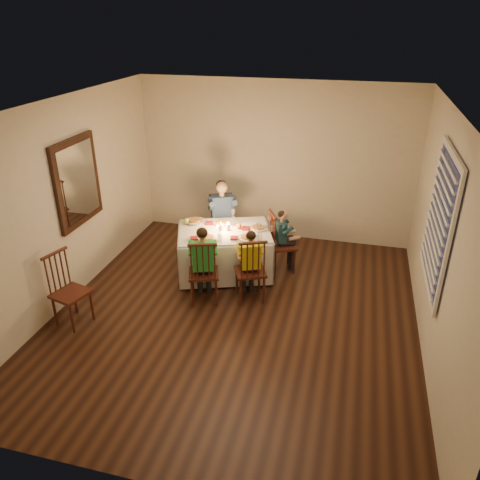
% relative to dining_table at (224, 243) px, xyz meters
% --- Properties ---
extents(ground, '(5.00, 5.00, 0.00)m').
position_rel_dining_table_xyz_m(ground, '(0.43, -1.01, -0.49)').
color(ground, black).
rests_on(ground, ground).
extents(wall_left, '(0.02, 5.00, 2.60)m').
position_rel_dining_table_xyz_m(wall_left, '(-1.82, -1.01, 0.81)').
color(wall_left, beige).
rests_on(wall_left, ground).
extents(wall_right, '(0.02, 5.00, 2.60)m').
position_rel_dining_table_xyz_m(wall_right, '(2.68, -1.01, 0.81)').
color(wall_right, beige).
rests_on(wall_right, ground).
extents(wall_back, '(4.50, 0.02, 2.60)m').
position_rel_dining_table_xyz_m(wall_back, '(0.43, 1.49, 0.81)').
color(wall_back, beige).
rests_on(wall_back, ground).
extents(ceiling, '(5.00, 5.00, 0.00)m').
position_rel_dining_table_xyz_m(ceiling, '(0.43, -1.01, 2.11)').
color(ceiling, white).
rests_on(ceiling, wall_back).
extents(dining_table, '(1.57, 1.35, 0.66)m').
position_rel_dining_table_xyz_m(dining_table, '(0.00, 0.00, 0.00)').
color(dining_table, silver).
rests_on(dining_table, ground).
extents(chair_adult, '(0.50, 0.50, 0.94)m').
position_rel_dining_table_xyz_m(chair_adult, '(-0.22, 0.66, -0.49)').
color(chair_adult, '#34120E').
rests_on(chair_adult, ground).
extents(chair_near_left, '(0.48, 0.47, 0.94)m').
position_rel_dining_table_xyz_m(chair_near_left, '(-0.06, -0.79, -0.49)').
color(chair_near_left, '#34120E').
rests_on(chair_near_left, ground).
extents(chair_near_right, '(0.50, 0.49, 0.94)m').
position_rel_dining_table_xyz_m(chair_near_right, '(0.52, -0.59, -0.49)').
color(chair_near_right, '#34120E').
rests_on(chair_near_right, ground).
extents(chair_end, '(0.50, 0.50, 0.94)m').
position_rel_dining_table_xyz_m(chair_end, '(0.80, 0.29, -0.49)').
color(chair_end, '#34120E').
rests_on(chair_end, ground).
extents(chair_extra, '(0.46, 0.48, 0.95)m').
position_rel_dining_table_xyz_m(chair_extra, '(-1.47, -1.67, -0.49)').
color(chair_extra, '#34120E').
rests_on(chair_extra, ground).
extents(adult, '(0.55, 0.53, 1.19)m').
position_rel_dining_table_xyz_m(adult, '(-0.22, 0.66, -0.49)').
color(adult, '#324F7F').
rests_on(adult, ground).
extents(child_green, '(0.45, 0.43, 1.08)m').
position_rel_dining_table_xyz_m(child_green, '(-0.06, -0.79, -0.49)').
color(child_green, green).
rests_on(child_green, ground).
extents(child_yellow, '(0.42, 0.40, 1.01)m').
position_rel_dining_table_xyz_m(child_yellow, '(0.52, -0.59, -0.49)').
color(child_yellow, yellow).
rests_on(child_yellow, ground).
extents(child_teal, '(0.37, 0.38, 0.96)m').
position_rel_dining_table_xyz_m(child_teal, '(0.80, 0.29, -0.49)').
color(child_teal, '#1B3B45').
rests_on(child_teal, ground).
extents(setting_adult, '(0.33, 0.33, 0.02)m').
position_rel_dining_table_xyz_m(setting_adult, '(-0.10, 0.23, 0.21)').
color(setting_adult, silver).
rests_on(setting_adult, dining_table).
extents(setting_green, '(0.33, 0.33, 0.02)m').
position_rel_dining_table_xyz_m(setting_green, '(-0.15, -0.32, 0.21)').
color(setting_green, silver).
rests_on(setting_green, dining_table).
extents(setting_yellow, '(0.33, 0.33, 0.02)m').
position_rel_dining_table_xyz_m(setting_yellow, '(0.38, -0.17, 0.21)').
color(setting_yellow, silver).
rests_on(setting_yellow, dining_table).
extents(setting_teal, '(0.33, 0.33, 0.02)m').
position_rel_dining_table_xyz_m(setting_teal, '(0.46, 0.18, 0.21)').
color(setting_teal, silver).
rests_on(setting_teal, dining_table).
extents(candle_left, '(0.06, 0.06, 0.10)m').
position_rel_dining_table_xyz_m(candle_left, '(-0.05, -0.02, 0.25)').
color(candle_left, silver).
rests_on(candle_left, dining_table).
extents(candle_right, '(0.06, 0.06, 0.10)m').
position_rel_dining_table_xyz_m(candle_right, '(0.05, 0.02, 0.25)').
color(candle_right, silver).
rests_on(candle_right, dining_table).
extents(squash, '(0.09, 0.09, 0.09)m').
position_rel_dining_table_xyz_m(squash, '(-0.60, 0.08, 0.24)').
color(squash, '#FDFF43').
rests_on(squash, dining_table).
extents(orange_fruit, '(0.08, 0.08, 0.08)m').
position_rel_dining_table_xyz_m(orange_fruit, '(0.19, 0.12, 0.24)').
color(orange_fruit, orange).
rests_on(orange_fruit, dining_table).
extents(serving_bowl, '(0.29, 0.29, 0.06)m').
position_rel_dining_table_xyz_m(serving_bowl, '(-0.48, 0.12, 0.23)').
color(serving_bowl, silver).
rests_on(serving_bowl, dining_table).
extents(wall_mirror, '(0.06, 0.95, 1.15)m').
position_rel_dining_table_xyz_m(wall_mirror, '(-1.78, -0.71, 1.01)').
color(wall_mirror, black).
rests_on(wall_mirror, wall_left).
extents(window_blinds, '(0.07, 1.34, 1.54)m').
position_rel_dining_table_xyz_m(window_blinds, '(2.64, -0.91, 1.01)').
color(window_blinds, '#0C1433').
rests_on(window_blinds, wall_right).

